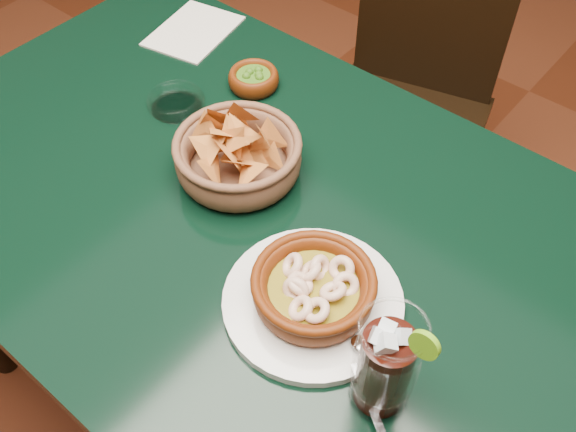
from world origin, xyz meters
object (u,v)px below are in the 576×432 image
Objects in this scene: cola_drink at (385,365)px; dining_table at (233,229)px; shrimp_plate at (314,292)px; chip_basket at (238,155)px; dining_chair at (410,100)px.

dining_table is at bearing 160.41° from cola_drink.
cola_drink reaches higher than dining_table.
shrimp_plate is 0.28m from chip_basket.
shrimp_plate is at bearing -19.29° from dining_table.
chip_basket reaches higher than dining_table.
chip_basket is at bearing -86.48° from dining_chair.
dining_table is 0.45m from cola_drink.
chip_basket is at bearing 153.89° from shrimp_plate.
chip_basket is 0.44m from cola_drink.
chip_basket is at bearing 156.04° from cola_drink.
dining_chair reaches higher than shrimp_plate.
dining_chair is 0.74m from chip_basket.
shrimp_plate is 1.72× the size of cola_drink.
dining_chair is at bearing 94.63° from dining_table.
dining_chair is (-0.06, 0.70, -0.18)m from dining_table.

